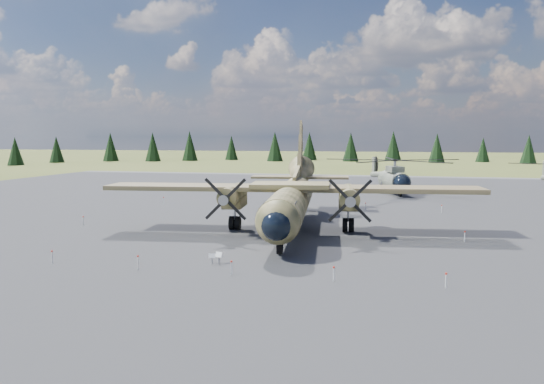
# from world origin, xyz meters

# --- Properties ---
(ground) EXTENTS (500.00, 500.00, 0.00)m
(ground) POSITION_xyz_m (0.00, 0.00, 0.00)
(ground) COLOR #5F662D
(ground) RESTS_ON ground
(apron) EXTENTS (120.00, 120.00, 0.04)m
(apron) POSITION_xyz_m (0.00, 10.00, 0.00)
(apron) COLOR slate
(apron) RESTS_ON ground
(transport_plane) EXTENTS (31.75, 28.69, 10.44)m
(transport_plane) POSITION_xyz_m (2.42, 2.29, 3.00)
(transport_plane) COLOR #3B3B20
(transport_plane) RESTS_ON ground
(helicopter_near) EXTENTS (24.35, 25.09, 4.98)m
(helicopter_near) POSITION_xyz_m (10.82, 33.26, 3.53)
(helicopter_near) COLOR slate
(helicopter_near) RESTS_ON ground
(info_placard_left) EXTENTS (0.53, 0.34, 0.77)m
(info_placard_left) POSITION_xyz_m (0.39, -11.12, 0.51)
(info_placard_left) COLOR gray
(info_placard_left) RESTS_ON ground
(info_placard_right) EXTENTS (0.45, 0.31, 0.66)m
(info_placard_right) POSITION_xyz_m (-0.06, -11.16, 0.44)
(info_placard_right) COLOR gray
(info_placard_right) RESTS_ON ground
(barrier_fence) EXTENTS (33.12, 29.62, 0.85)m
(barrier_fence) POSITION_xyz_m (-0.46, -0.08, 0.51)
(barrier_fence) COLOR silver
(barrier_fence) RESTS_ON ground
(treeline) EXTENTS (289.39, 286.93, 10.97)m
(treeline) POSITION_xyz_m (-2.59, -1.60, 4.73)
(treeline) COLOR black
(treeline) RESTS_ON ground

